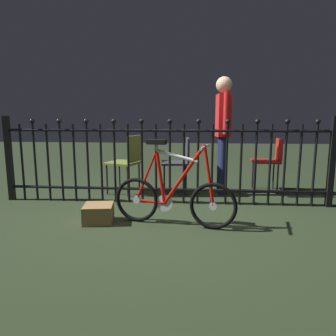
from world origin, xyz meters
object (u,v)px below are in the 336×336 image
object	(u,v)px
chair_red	(271,158)
bicycle	(173,196)
chair_charcoal	(180,159)
chair_olive	(128,158)
person_visitor	(223,125)
display_crate	(99,213)

from	to	relation	value
chair_red	bicycle	bearing A→B (deg)	-130.34
chair_charcoal	chair_olive	bearing A→B (deg)	-178.47
chair_red	chair_olive	bearing A→B (deg)	-171.61
person_visitor	chair_red	bearing A→B (deg)	16.33
chair_red	display_crate	distance (m)	2.76
chair_olive	display_crate	size ratio (longest dim) A/B	2.81
chair_red	person_visitor	world-z (taller)	person_visitor
chair_olive	person_visitor	size ratio (longest dim) A/B	0.51
person_visitor	display_crate	world-z (taller)	person_visitor
chair_red	person_visitor	size ratio (longest dim) A/B	0.48
person_visitor	display_crate	xyz separation A→B (m)	(-1.45, -1.38, -0.93)
chair_olive	display_crate	world-z (taller)	chair_olive
bicycle	person_visitor	bearing A→B (deg)	65.92
bicycle	chair_red	world-z (taller)	bicycle
bicycle	chair_charcoal	distance (m)	1.36
bicycle	person_visitor	size ratio (longest dim) A/B	0.77
chair_olive	chair_charcoal	size ratio (longest dim) A/B	1.04
bicycle	person_visitor	xyz separation A→B (m)	(0.63, 1.41, 0.71)
person_visitor	display_crate	bearing A→B (deg)	-136.43
display_crate	chair_charcoal	bearing A→B (deg)	57.44
chair_olive	person_visitor	bearing A→B (deg)	3.90
chair_red	person_visitor	xyz separation A→B (m)	(-0.76, -0.22, 0.52)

